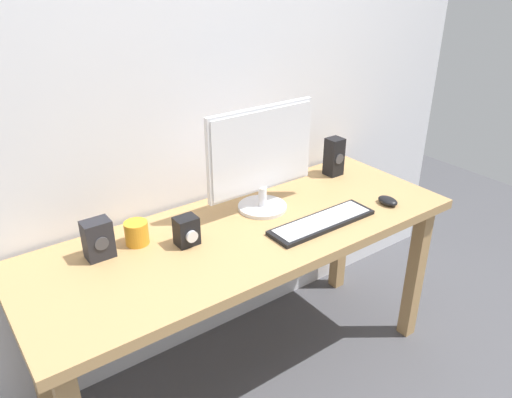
% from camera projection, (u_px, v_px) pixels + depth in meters
% --- Properties ---
extents(ground_plane, '(6.00, 6.00, 0.00)m').
position_uv_depth(ground_plane, '(248.00, 372.00, 2.33)').
color(ground_plane, '#4C4C51').
extents(wall_back, '(3.26, 0.04, 3.00)m').
position_uv_depth(wall_back, '(190.00, 28.00, 1.94)').
color(wall_back, silver).
rests_on(wall_back, ground_plane).
extents(desk, '(1.79, 0.66, 0.77)m').
position_uv_depth(desk, '(247.00, 249.00, 2.03)').
color(desk, tan).
rests_on(desk, ground_plane).
extents(monitor, '(0.51, 0.21, 0.45)m').
position_uv_depth(monitor, '(261.00, 157.00, 2.05)').
color(monitor, silver).
rests_on(monitor, desk).
extents(keyboard_primary, '(0.48, 0.13, 0.02)m').
position_uv_depth(keyboard_primary, '(322.00, 222.00, 2.02)').
color(keyboard_primary, black).
rests_on(keyboard_primary, desk).
extents(mouse, '(0.07, 0.10, 0.03)m').
position_uv_depth(mouse, '(388.00, 201.00, 2.18)').
color(mouse, black).
rests_on(mouse, desk).
extents(speaker_right, '(0.08, 0.08, 0.19)m').
position_uv_depth(speaker_right, '(334.00, 157.00, 2.44)').
color(speaker_right, black).
rests_on(speaker_right, desk).
extents(speaker_left, '(0.10, 0.08, 0.15)m').
position_uv_depth(speaker_left, '(98.00, 239.00, 1.78)').
color(speaker_left, '#232328').
rests_on(speaker_left, desk).
extents(audio_controller, '(0.08, 0.08, 0.11)m').
position_uv_depth(audio_controller, '(187.00, 231.00, 1.86)').
color(audio_controller, black).
rests_on(audio_controller, desk).
extents(coffee_mug, '(0.09, 0.09, 0.09)m').
position_uv_depth(coffee_mug, '(137.00, 233.00, 1.87)').
color(coffee_mug, orange).
rests_on(coffee_mug, desk).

